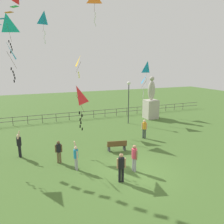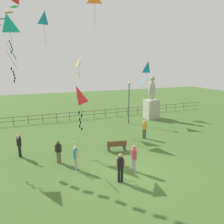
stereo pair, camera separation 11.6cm
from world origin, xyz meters
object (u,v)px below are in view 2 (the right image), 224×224
object	(u,v)px
person_4	(134,156)
kite_3	(7,24)
person_5	(120,166)
person_6	(19,143)
person_2	(58,150)
lamppost	(129,93)
statue_monument	(151,104)
kite_0	(95,2)
kite_2	(76,97)
streamer_kite	(12,3)
kite_4	(7,52)
park_bench	(117,145)
kite_8	(45,20)
kite_7	(148,68)
kite_6	(81,62)
kite_5	(147,81)
person_0	(144,128)
person_3	(76,156)

from	to	relation	value
person_4	kite_3	xyz separation A→B (m)	(-6.84, 9.75, 8.72)
person_5	person_6	size ratio (longest dim) A/B	0.85
person_2	person_4	xyz separation A→B (m)	(4.12, -2.91, 0.09)
lamppost	person_2	distance (m)	11.56
statue_monument	person_6	world-z (taller)	statue_monument
kite_0	kite_2	world-z (taller)	kite_0
kite_3	streamer_kite	bearing A→B (deg)	-82.44
statue_monument	person_6	xyz separation A→B (m)	(-14.73, -6.32, -0.75)
person_6	kite_2	distance (m)	5.67
person_4	person_6	size ratio (longest dim) A/B	0.85
statue_monument	kite_3	distance (m)	17.03
person_2	person_4	bearing A→B (deg)	-35.21
lamppost	kite_3	size ratio (longest dim) A/B	1.51
person_4	streamer_kite	size ratio (longest dim) A/B	0.40
kite_2	streamer_kite	size ratio (longest dim) A/B	0.66
lamppost	kite_4	xyz separation A→B (m)	(-11.41, -3.84, 3.91)
person_4	kite_4	world-z (taller)	kite_4
park_bench	kite_8	xyz separation A→B (m)	(-3.79, 9.27, 10.32)
kite_2	kite_8	size ratio (longest dim) A/B	0.95
statue_monument	kite_7	xyz separation A→B (m)	(0.52, 1.95, 4.25)
lamppost	person_6	size ratio (longest dim) A/B	2.33
kite_2	kite_6	distance (m)	8.59
lamppost	kite_0	world-z (taller)	kite_0
person_2	kite_5	world-z (taller)	kite_5
person_4	kite_6	size ratio (longest dim) A/B	0.79
person_2	streamer_kite	xyz separation A→B (m)	(-2.04, 1.75, 9.25)
person_5	kite_4	size ratio (longest dim) A/B	0.62
person_5	kite_4	bearing A→B (deg)	128.14
kite_5	streamer_kite	world-z (taller)	streamer_kite
person_0	kite_0	distance (m)	11.35
kite_3	kite_8	bearing A→B (deg)	40.53
kite_2	kite_6	bearing A→B (deg)	73.93
park_bench	person_3	size ratio (longest dim) A/B	0.85
person_2	kite_7	bearing A→B (deg)	38.72
kite_8	kite_5	bearing A→B (deg)	-14.58
park_bench	lamppost	bearing A→B (deg)	57.63
kite_3	kite_7	bearing A→B (deg)	12.43
statue_monument	streamer_kite	xyz separation A→B (m)	(-14.32, -6.56, 8.38)
person_2	kite_3	size ratio (longest dim) A/B	0.50
lamppost	person_4	distance (m)	11.35
person_0	kite_6	distance (m)	8.87
kite_3	kite_6	bearing A→B (deg)	5.33
person_6	person_3	bearing A→B (deg)	-45.59
statue_monument	park_bench	size ratio (longest dim) A/B	3.29
person_0	streamer_kite	bearing A→B (deg)	-177.62
park_bench	kite_7	distance (m)	14.10
park_bench	person_5	size ratio (longest dim) A/B	0.91
person_4	kite_6	xyz separation A→B (m)	(-0.61, 10.33, 5.72)
kite_5	park_bench	bearing A→B (deg)	-133.75
lamppost	kite_7	distance (m)	5.75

